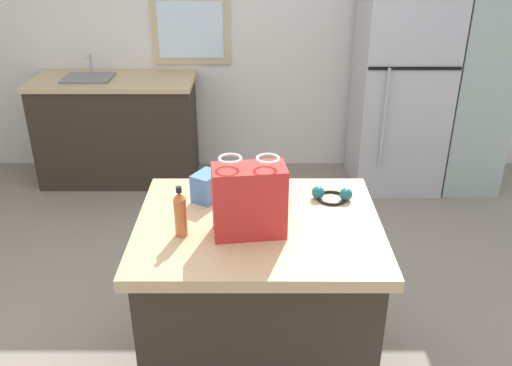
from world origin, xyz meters
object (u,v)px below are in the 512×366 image
at_px(kitchen_island, 256,299).
at_px(tall_cabinet, 475,66).
at_px(refrigerator, 398,83).
at_px(shopping_bag, 247,200).
at_px(small_box, 205,187).
at_px(ear_defenders, 330,195).
at_px(bottle, 178,214).

distance_m(kitchen_island, tall_cabinet, 2.97).
height_order(kitchen_island, refrigerator, refrigerator).
bearing_deg(kitchen_island, tall_cabinet, 51.46).
relative_size(shopping_bag, small_box, 2.58).
bearing_deg(shopping_bag, ear_defenders, 38.20).
xyz_separation_m(tall_cabinet, bottle, (-2.15, -2.39, -0.04)).
height_order(shopping_bag, ear_defenders, shopping_bag).
xyz_separation_m(refrigerator, shopping_bag, (-1.23, -2.37, 0.16)).
xyz_separation_m(tall_cabinet, ear_defenders, (-1.45, -2.05, -0.12)).
bearing_deg(kitchen_island, bottle, -161.26).
distance_m(refrigerator, shopping_bag, 2.68).
relative_size(kitchen_island, bottle, 4.75).
xyz_separation_m(kitchen_island, bottle, (-0.34, -0.11, 0.55)).
distance_m(kitchen_island, refrigerator, 2.61).
relative_size(kitchen_island, refrigerator, 0.62).
height_order(refrigerator, ear_defenders, refrigerator).
distance_m(refrigerator, small_box, 2.51).
bearing_deg(ear_defenders, tall_cabinet, 54.82).
distance_m(small_box, ear_defenders, 0.62).
xyz_separation_m(refrigerator, small_box, (-1.45, -2.06, 0.07)).
height_order(shopping_bag, small_box, shopping_bag).
xyz_separation_m(small_box, ear_defenders, (0.62, 0.00, -0.05)).
height_order(kitchen_island, small_box, small_box).
relative_size(refrigerator, shopping_bag, 4.93).
relative_size(kitchen_island, ear_defenders, 5.66).
bearing_deg(bottle, ear_defenders, 25.52).
distance_m(tall_cabinet, small_box, 2.91).
relative_size(small_box, bottle, 0.60).
bearing_deg(bottle, tall_cabinet, 48.02).
distance_m(bottle, ear_defenders, 0.78).
bearing_deg(ear_defenders, refrigerator, 68.01).
xyz_separation_m(shopping_bag, bottle, (-0.30, -0.02, -0.06)).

